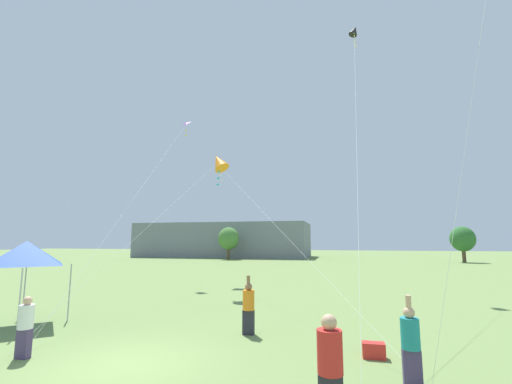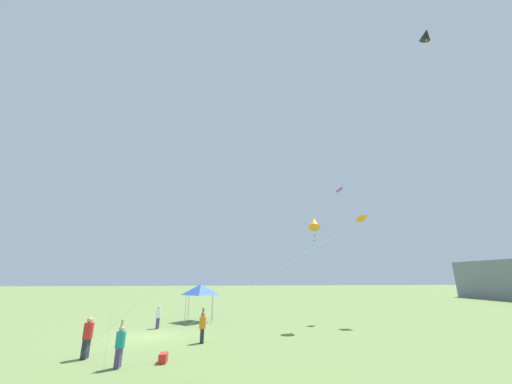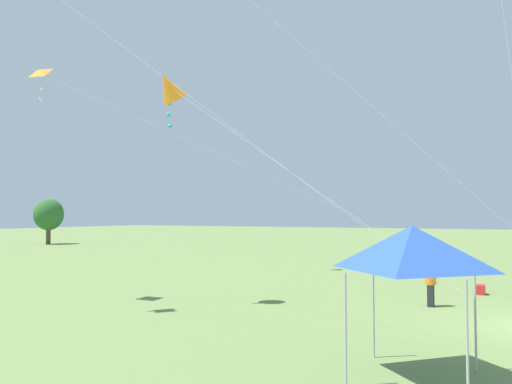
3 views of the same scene
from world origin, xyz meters
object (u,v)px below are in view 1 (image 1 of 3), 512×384
person_orange_shirt (249,306)px  kite_black_diamond_3 (354,31)px  person_teal_shirt (411,342)px  kite_orange_delta_4 (221,168)px  kite_orange_diamond_2 (219,162)px  person_red_shirt (330,366)px  person_white_shirt (25,325)px  kite_purple_delta_1 (185,125)px  cooler_box (374,350)px  festival_tent (26,253)px

person_orange_shirt → kite_black_diamond_3: (4.77, 14.25, 18.50)m
person_teal_shirt → kite_orange_delta_4: 21.31m
kite_orange_diamond_2 → person_red_shirt: bearing=-63.0°
kite_orange_delta_4 → person_white_shirt: bearing=-88.0°
person_white_shirt → person_teal_shirt: bearing=30.1°
person_orange_shirt → kite_orange_delta_4: kite_orange_delta_4 is taller
person_red_shirt → kite_black_diamond_3: (1.92, 19.57, 18.44)m
person_orange_shirt → person_white_shirt: bearing=-41.6°
person_orange_shirt → kite_purple_delta_1: (-8.69, 12.81, 11.48)m
cooler_box → person_orange_shirt: bearing=159.3°
person_orange_shirt → kite_purple_delta_1: bearing=-132.5°
cooler_box → kite_orange_diamond_2: kite_orange_diamond_2 is taller
cooler_box → kite_purple_delta_1: kite_purple_delta_1 is taller
kite_black_diamond_3 → kite_orange_delta_4: (-10.66, -0.67, -10.57)m
kite_orange_diamond_2 → kite_black_diamond_3: kite_black_diamond_3 is taller
cooler_box → person_white_shirt: 9.45m
cooler_box → kite_orange_diamond_2: 15.22m
festival_tent → kite_purple_delta_1: (-0.15, 13.67, 9.76)m
person_teal_shirt → kite_purple_delta_1: (-13.20, 16.06, 11.48)m
kite_orange_delta_4 → kite_purple_delta_1: bearing=-164.7°
festival_tent → cooler_box: size_ratio=5.29×
person_orange_shirt → kite_purple_delta_1: size_ratio=0.12×
person_white_shirt → person_red_shirt: (8.14, -1.62, 0.13)m
festival_tent → kite_orange_delta_4: (2.66, 14.44, 6.21)m
person_red_shirt → person_orange_shirt: bearing=-55.0°
kite_black_diamond_3 → person_white_shirt: bearing=-119.3°
kite_purple_delta_1 → kite_orange_diamond_2: kite_purple_delta_1 is taller
person_white_shirt → kite_orange_diamond_2: 14.36m
kite_orange_diamond_2 → kite_orange_delta_4: size_ratio=0.74×
person_white_shirt → kite_purple_delta_1: kite_purple_delta_1 is taller
kite_purple_delta_1 → kite_orange_delta_4: (2.80, 0.77, -3.55)m
festival_tent → person_orange_shirt: size_ratio=1.61×
festival_tent → kite_black_diamond_3: kite_black_diamond_3 is taller
person_teal_shirt → kite_black_diamond_3: (0.26, 17.50, 18.50)m
kite_purple_delta_1 → person_white_shirt: bearing=-78.4°
festival_tent → kite_orange_diamond_2: kite_orange_diamond_2 is taller
cooler_box → person_teal_shirt: person_teal_shirt is taller
kite_purple_delta_1 → kite_orange_diamond_2: 7.43m
person_teal_shirt → person_white_shirt: person_teal_shirt is taller
person_white_shirt → cooler_box: bearing=41.2°
festival_tent → person_orange_shirt: bearing=5.7°
cooler_box → person_orange_shirt: size_ratio=0.30×
cooler_box → person_white_shirt: bearing=-166.3°
festival_tent → cooler_box: bearing=-2.8°
cooler_box → kite_orange_delta_4: kite_orange_delta_4 is taller
person_orange_shirt → kite_black_diamond_3: kite_black_diamond_3 is taller
person_red_shirt → kite_purple_delta_1: bearing=-50.7°
person_white_shirt → kite_orange_delta_4: kite_orange_delta_4 is taller
cooler_box → person_red_shirt: size_ratio=0.32×
person_teal_shirt → kite_orange_diamond_2: 16.45m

